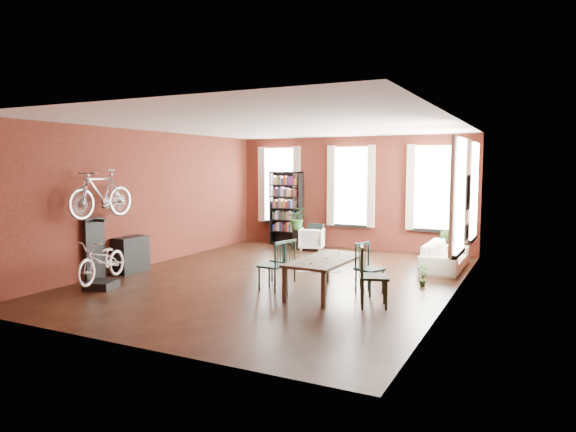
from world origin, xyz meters
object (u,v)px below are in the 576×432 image
Objects in this scene: dining_chair_a at (272,266)px; white_armchair at (312,238)px; dining_table at (326,276)px; bookshelf at (286,208)px; dining_chair_d at (370,269)px; bicycle_floor at (102,241)px; cream_sofa at (445,251)px; dining_chair_c at (374,277)px; plant_stand at (298,239)px; bike_trainer at (101,285)px; dining_chair_b at (283,260)px; console_table at (130,254)px.

dining_chair_a is 4.84m from white_armchair.
dining_table is 0.88× the size of bookshelf.
dining_chair_d is 5.10m from white_armchair.
dining_chair_a is at bearing 10.27° from bicycle_floor.
dining_chair_d is 3.12m from cream_sofa.
dining_chair_c reaches higher than cream_sofa.
dining_chair_a is 0.43× the size of bookshelf.
bike_trainer is at bearing -102.92° from plant_stand.
dining_chair_a is 2.11m from dining_chair_c.
dining_chair_d is 1.80× the size of bike_trainer.
bookshelf reaches higher than plant_stand.
dining_table is 0.93× the size of cream_sofa.
dining_chair_b is 0.57× the size of bicycle_floor.
console_table reaches higher than white_armchair.
plant_stand is (-1.64, 4.63, -0.19)m from dining_chair_a.
dining_chair_c is at bearing 86.67° from dining_chair_a.
cream_sofa is at bearing -28.41° from dining_chair_c.
cream_sofa is at bearing -18.95° from bookshelf.
dining_chair_d reaches higher than white_armchair.
bookshelf reaches higher than white_armchair.
dining_table is at bearing 102.24° from white_armchair.
dining_chair_c is 5.20m from bicycle_floor.
bookshelf reaches higher than cream_sofa.
bike_trainer is at bearing 81.48° from dining_chair_c.
dining_chair_c reaches higher than dining_chair_d.
dining_chair_a reaches higher than white_armchair.
dining_table is 4.65m from console_table.
console_table is (-5.71, 0.33, -0.12)m from dining_chair_c.
console_table is (-1.28, -5.20, -0.70)m from bookshelf.
bicycle_floor reaches higher than dining_chair_c.
bookshelf is at bearing 65.28° from dining_chair_d.
dining_chair_d is at bearing -50.26° from plant_stand.
console_table is at bearing -113.35° from plant_stand.
bookshelf is 6.65m from bicycle_floor.
console_table is at bearing 48.27° from white_armchair.
dining_table is at bearing 1.71° from console_table.
bicycle_floor is (-1.75, -6.04, 0.58)m from white_armchair.
dining_chair_b is 3.55m from console_table.
bike_trainer is (-5.63, -4.93, -0.33)m from cream_sofa.
console_table is at bearing 119.57° from dining_chair_d.
white_armchair is at bearing 13.23° from dining_chair_c.
console_table is (-0.60, 1.43, 0.32)m from bike_trainer.
dining_chair_a is 5.78m from bookshelf.
bicycle_floor is at bearing 131.25° from cream_sofa.
dining_chair_d is 1.17× the size of console_table.
dining_chair_d is at bearing 28.84° from dining_table.
white_armchair reaches higher than bike_trainer.
dining_chair_c is 1.82× the size of plant_stand.
bookshelf is 1.06× the size of cream_sofa.
bike_trainer is (-0.68, -6.63, -1.02)m from bookshelf.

